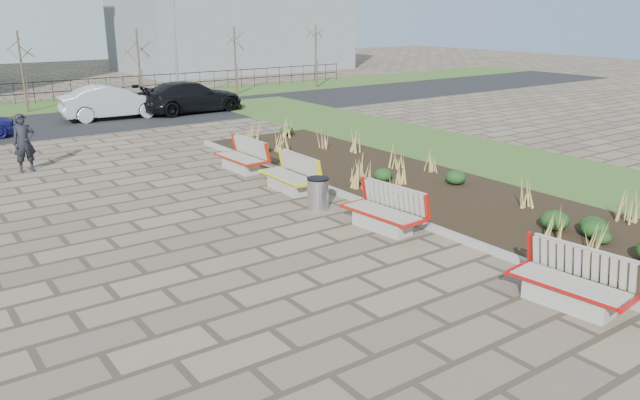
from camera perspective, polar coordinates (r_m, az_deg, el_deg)
ground at (r=11.32m, az=2.71°, el=-9.30°), size 120.00×120.00×0.00m
planting_bed at (r=18.72m, az=8.28°, el=1.45°), size 4.50×18.00×0.10m
planting_curb at (r=17.23m, az=2.67°, el=0.33°), size 0.16×18.00×0.15m
grass_verge_near at (r=22.20m, az=17.21°, el=3.24°), size 5.00×38.00×0.04m
grass_verge_far at (r=36.83m, az=-25.61°, el=7.56°), size 80.00×5.00×0.04m
road at (r=31.00m, az=-23.50°, el=6.32°), size 80.00×7.00×0.02m
bench_a at (r=11.76m, az=21.88°, el=-6.86°), size 1.14×2.19×1.00m
bench_b at (r=14.76m, az=5.71°, el=-0.89°), size 1.08×2.17×1.00m
bench_c at (r=17.91m, az=-2.96°, el=2.39°), size 0.95×2.12×1.00m
bench_d at (r=20.32m, az=-7.34°, el=4.03°), size 0.96×2.13×1.00m
litter_bin at (r=16.26m, az=-0.19°, el=0.56°), size 0.56×0.56×0.82m
pedestrian at (r=22.13m, az=-25.44°, el=4.74°), size 0.70×0.47×1.88m
car_silver at (r=31.60m, az=-18.39°, el=8.52°), size 4.94×2.04×1.59m
car_black at (r=32.53m, az=-11.72°, el=9.21°), size 5.46×2.41×1.56m
tree_c at (r=35.14m, az=-25.57°, el=10.53°), size 1.40×1.40×4.00m
tree_d at (r=36.70m, az=-16.21°, el=11.70°), size 1.40×1.40×4.00m
tree_e at (r=39.12m, az=-7.76°, el=12.50°), size 1.40×1.40×4.00m
tree_f at (r=42.27m, az=-0.39°, el=12.97°), size 1.40×1.40×4.00m
lamp_east at (r=36.89m, az=-13.08°, el=13.52°), size 0.24×0.60×6.00m
railing_fence at (r=38.22m, az=-26.16°, el=8.72°), size 44.00×0.10×1.20m
building_grey at (r=56.45m, az=-8.17°, el=16.83°), size 18.00×12.00×10.00m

